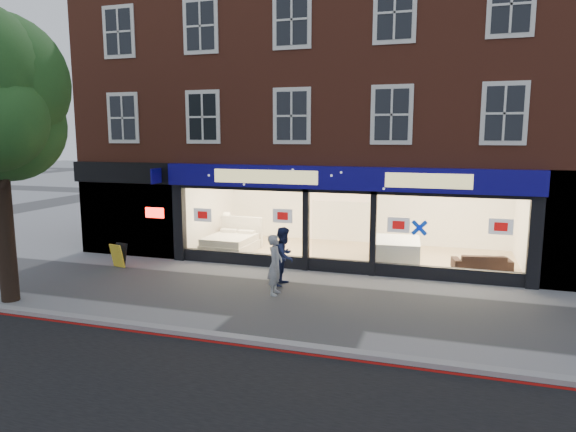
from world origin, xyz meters
The scene contains 12 objects.
ground centered at (0.00, 0.00, 0.00)m, with size 120.00×120.00×0.00m, color gray.
kerb_line centered at (0.00, -3.10, 0.01)m, with size 60.00×0.10×0.01m, color #8C0A07.
kerb_stone centered at (0.00, -2.90, 0.06)m, with size 60.00×0.25×0.12m, color gray.
showroom_floor centered at (0.00, 5.25, 0.05)m, with size 11.00×4.50×0.10m, color tan.
building centered at (-0.02, 6.93, 6.67)m, with size 19.00×8.26×10.30m.
display_bed centered at (-4.22, 4.44, 0.42)m, with size 1.69×2.04×1.12m.
bedside_table centered at (-5.10, 6.02, 0.38)m, with size 0.45×0.45×0.55m, color brown.
mattress_stack centered at (1.60, 4.52, 0.48)m, with size 1.66×2.03×0.75m.
sofa centered at (4.24, 4.27, 0.35)m, with size 1.73×0.68×0.51m, color black.
a_board centered at (-6.90, 1.55, 0.39)m, with size 0.51×0.33×0.78m, color yellow.
pedestrian_grey centered at (-1.15, 0.35, 0.81)m, with size 0.59×0.39×1.62m, color #9D9FA4.
pedestrian_blue centered at (-1.20, 1.28, 0.83)m, with size 0.81×0.63×1.67m, color #1B244D.
Camera 1 is at (3.19, -12.19, 4.21)m, focal length 32.00 mm.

